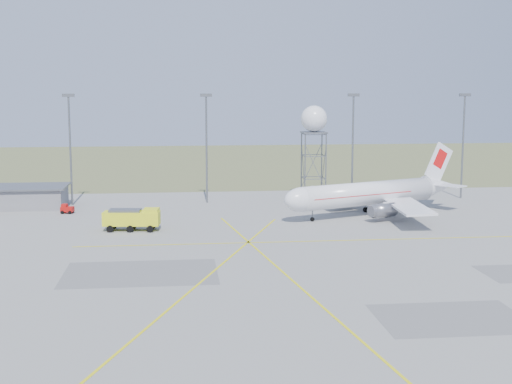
{
  "coord_description": "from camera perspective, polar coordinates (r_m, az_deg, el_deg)",
  "views": [
    {
      "loc": [
        -15.51,
        -67.43,
        21.62
      ],
      "look_at": [
        -3.56,
        40.0,
        5.72
      ],
      "focal_mm": 50.0,
      "sensor_mm": 36.0,
      "label": 1
    }
  ],
  "objects": [
    {
      "name": "mast_d",
      "position": [
        144.83,
        16.25,
        4.25
      ],
      "size": [
        2.2,
        0.5,
        20.5
      ],
      "color": "slate",
      "rests_on": "ground"
    },
    {
      "name": "mast_c",
      "position": [
        137.9,
        7.75,
        4.32
      ],
      "size": [
        2.2,
        0.5,
        20.5
      ],
      "color": "slate",
      "rests_on": "ground"
    },
    {
      "name": "grass_strip",
      "position": [
        209.13,
        -2.06,
        2.43
      ],
      "size": [
        400.0,
        120.0,
        0.03
      ],
      "primitive_type": "cube",
      "color": "#5C6D3C",
      "rests_on": "ground"
    },
    {
      "name": "ground",
      "position": [
        72.49,
        6.38,
        -9.04
      ],
      "size": [
        400.0,
        400.0,
        0.0
      ],
      "primitive_type": "plane",
      "color": "gray",
      "rests_on": "ground"
    },
    {
      "name": "radar_tower",
      "position": [
        137.43,
        4.64,
        3.58
      ],
      "size": [
        5.03,
        5.03,
        18.22
      ],
      "color": "slate",
      "rests_on": "ground"
    },
    {
      "name": "mast_a",
      "position": [
        135.18,
        -14.66,
        4.04
      ],
      "size": [
        2.2,
        0.5,
        20.5
      ],
      "color": "slate",
      "rests_on": "ground"
    },
    {
      "name": "building_grey",
      "position": [
        136.12,
        -18.79,
        -0.38
      ],
      "size": [
        19.0,
        10.0,
        3.9
      ],
      "color": "gray",
      "rests_on": "ground"
    },
    {
      "name": "airliner_main",
      "position": [
        122.48,
        9.08,
        -0.16
      ],
      "size": [
        33.93,
        31.76,
        12.01
      ],
      "rotation": [
        0.0,
        0.0,
        3.53
      ],
      "color": "white",
      "rests_on": "ground"
    },
    {
      "name": "baggage_tug",
      "position": [
        127.6,
        -14.88,
        -1.39
      ],
      "size": [
        2.35,
        2.04,
        1.64
      ],
      "rotation": [
        0.0,
        0.0,
        -0.19
      ],
      "color": "#B60F0D",
      "rests_on": "ground"
    },
    {
      "name": "fire_truck",
      "position": [
        110.09,
        -9.8,
        -2.22
      ],
      "size": [
        8.76,
        4.19,
        3.4
      ],
      "rotation": [
        0.0,
        0.0,
        -0.12
      ],
      "color": "yellow",
      "rests_on": "ground"
    },
    {
      "name": "mast_b",
      "position": [
        133.88,
        -3.99,
        4.26
      ],
      "size": [
        2.2,
        0.5,
        20.5
      ],
      "color": "slate",
      "rests_on": "ground"
    }
  ]
}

